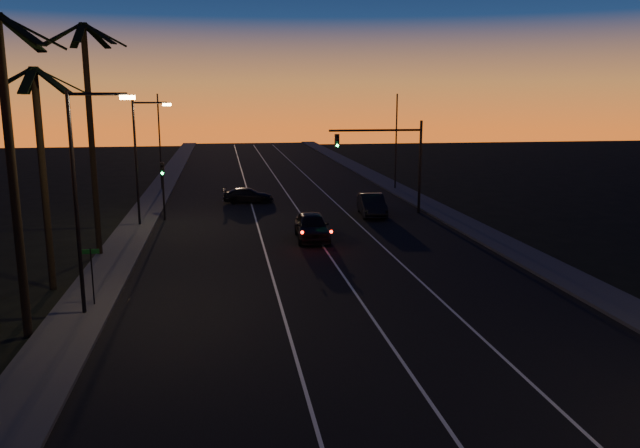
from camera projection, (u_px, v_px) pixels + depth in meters
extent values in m
cube|color=black|center=(316.00, 248.00, 36.69)|extent=(20.00, 170.00, 0.01)
cube|color=#3D3D3A|center=(118.00, 254.00, 34.97)|extent=(2.40, 170.00, 0.16)
cube|color=#3D3D3A|center=(495.00, 240.00, 38.38)|extent=(2.40, 170.00, 0.16)
cube|color=silver|center=(265.00, 250.00, 36.23)|extent=(0.12, 160.00, 0.01)
cube|color=silver|center=(324.00, 247.00, 36.76)|extent=(0.12, 160.00, 0.01)
cube|color=silver|center=(382.00, 245.00, 37.29)|extent=(0.12, 160.00, 0.01)
cylinder|color=black|center=(13.00, 183.00, 22.00)|extent=(0.32, 0.32, 11.50)
cube|color=black|center=(33.00, 32.00, 21.37)|extent=(2.18, 0.92, 1.18)
cube|color=black|center=(21.00, 33.00, 21.96)|extent=(1.25, 2.12, 1.18)
cube|color=black|center=(19.00, 29.00, 20.47)|extent=(1.95, 1.61, 1.18)
cylinder|color=black|center=(44.00, 182.00, 27.87)|extent=(0.32, 0.32, 10.00)
cube|color=black|center=(61.00, 81.00, 27.39)|extent=(2.18, 0.92, 1.18)
cube|color=black|center=(51.00, 81.00, 27.98)|extent=(1.25, 2.12, 1.18)
cube|color=black|center=(29.00, 81.00, 27.81)|extent=(1.34, 2.09, 1.18)
cube|color=black|center=(11.00, 80.00, 27.02)|extent=(2.18, 0.82, 1.18)
cube|color=black|center=(10.00, 80.00, 26.19)|extent=(1.90, 1.69, 1.18)
cube|color=black|center=(28.00, 80.00, 25.95)|extent=(0.45, 2.16, 1.18)
cube|color=black|center=(51.00, 80.00, 26.49)|extent=(1.95, 1.61, 1.18)
cylinder|color=black|center=(92.00, 144.00, 33.57)|extent=(0.32, 0.32, 12.50)
cube|color=black|center=(105.00, 35.00, 32.84)|extent=(2.18, 0.92, 1.18)
cube|color=black|center=(96.00, 36.00, 33.43)|extent=(1.25, 2.12, 1.18)
cube|color=black|center=(78.00, 36.00, 33.27)|extent=(1.34, 2.09, 1.18)
cube|color=black|center=(64.00, 34.00, 32.48)|extent=(2.18, 0.82, 1.18)
cube|color=black|center=(64.00, 33.00, 31.65)|extent=(1.90, 1.69, 1.18)
cube|color=black|center=(80.00, 32.00, 31.41)|extent=(0.45, 2.16, 1.18)
cube|color=black|center=(98.00, 33.00, 31.94)|extent=(1.95, 1.61, 1.18)
cylinder|color=black|center=(76.00, 207.00, 24.43)|extent=(0.16, 0.16, 9.00)
cylinder|color=black|center=(97.00, 94.00, 23.72)|extent=(2.20, 0.12, 0.12)
cube|color=#FFBF66|center=(127.00, 97.00, 23.92)|extent=(0.55, 0.26, 0.16)
cylinder|color=black|center=(136.00, 165.00, 41.90)|extent=(0.16, 0.16, 8.50)
cylinder|color=black|center=(150.00, 103.00, 41.24)|extent=(2.20, 0.12, 0.12)
cube|color=#FFBF66|center=(167.00, 105.00, 41.44)|extent=(0.55, 0.26, 0.16)
cylinder|color=black|center=(92.00, 278.00, 26.07)|extent=(0.06, 0.06, 2.60)
cube|color=#0D5317|center=(90.00, 251.00, 25.84)|extent=(0.70, 0.03, 0.20)
cylinder|color=black|center=(420.00, 167.00, 47.11)|extent=(0.20, 0.20, 7.00)
cylinder|color=black|center=(376.00, 130.00, 46.01)|extent=(7.00, 0.16, 0.16)
cube|color=black|center=(337.00, 141.00, 45.72)|extent=(0.32, 0.28, 1.00)
sphere|color=black|center=(337.00, 137.00, 45.49)|extent=(0.20, 0.20, 0.20)
sphere|color=black|center=(337.00, 141.00, 45.56)|extent=(0.20, 0.20, 0.20)
sphere|color=#14FF59|center=(337.00, 145.00, 45.62)|extent=(0.20, 0.20, 0.20)
cylinder|color=black|center=(163.00, 191.00, 44.50)|extent=(0.14, 0.14, 4.20)
cube|color=black|center=(162.00, 169.00, 44.17)|extent=(0.28, 0.25, 0.90)
sphere|color=black|center=(162.00, 165.00, 43.97)|extent=(0.18, 0.18, 0.18)
sphere|color=black|center=(162.00, 169.00, 44.03)|extent=(0.18, 0.18, 0.18)
sphere|color=#14FF59|center=(162.00, 173.00, 44.09)|extent=(0.18, 0.18, 0.18)
cylinder|color=black|center=(160.00, 143.00, 58.30)|extent=(0.14, 0.14, 9.00)
cylinder|color=black|center=(396.00, 142.00, 58.75)|extent=(0.14, 0.14, 9.00)
imported|color=black|center=(312.00, 226.00, 38.69)|extent=(2.20, 5.01, 1.68)
sphere|color=#FF0F05|center=(302.00, 232.00, 35.69)|extent=(0.18, 0.18, 0.18)
sphere|color=#FF0F05|center=(331.00, 232.00, 35.87)|extent=(0.18, 0.18, 0.18)
imported|color=black|center=(372.00, 205.00, 46.49)|extent=(2.11, 4.99, 1.60)
imported|color=black|center=(248.00, 195.00, 52.15)|extent=(4.36, 2.04, 1.23)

